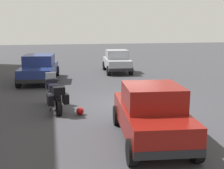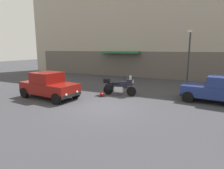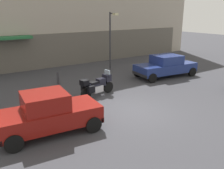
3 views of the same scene
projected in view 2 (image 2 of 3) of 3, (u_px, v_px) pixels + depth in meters
The scene contains 7 objects.
ground_plane at pixel (103, 107), 10.36m from camera, with size 80.00×80.00×0.00m, color #38383D.
building_facade_rear at pixel (158, 17), 20.06m from camera, with size 32.99×3.40×12.83m.
motorcycle at pixel (119, 86), 12.85m from camera, with size 2.25×0.93×1.36m.
helmet at pixel (102, 95), 12.52m from camera, with size 0.28×0.28×0.28m, color #990C0C.
car_hatchback_near at pixel (49, 86), 12.09m from camera, with size 3.99×2.12×1.64m.
streetlamp_curbside at pixel (189, 53), 14.64m from camera, with size 0.28×0.94×4.49m.
bollard_curbside at pixel (125, 80), 16.24m from camera, with size 0.16×0.16×0.83m.
Camera 2 is at (4.76, -8.76, 3.11)m, focal length 30.67 mm.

